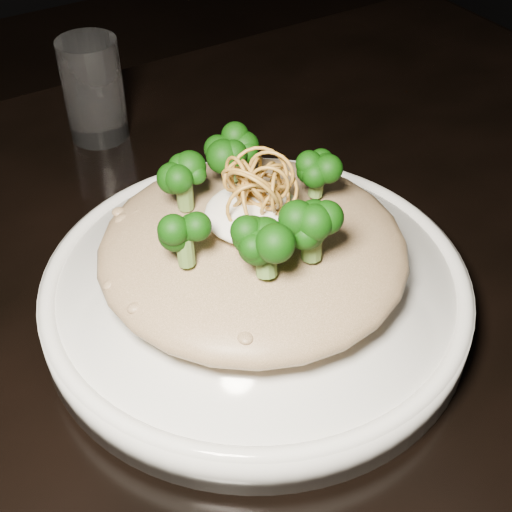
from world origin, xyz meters
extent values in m
cube|color=black|center=(0.00, 0.00, 0.73)|extent=(1.10, 0.80, 0.04)
cylinder|color=black|center=(0.48, 0.33, 0.35)|extent=(0.05, 0.05, 0.71)
cylinder|color=white|center=(-0.01, -0.03, 0.77)|extent=(0.32, 0.32, 0.03)
ellipsoid|color=brown|center=(-0.01, -0.03, 0.81)|extent=(0.23, 0.23, 0.05)
ellipsoid|color=white|center=(-0.01, -0.03, 0.84)|extent=(0.07, 0.07, 0.02)
cylinder|color=silver|center=(-0.02, 0.27, 0.80)|extent=(0.06, 0.06, 0.11)
camera|label=1|loc=(-0.22, -0.37, 1.15)|focal=50.00mm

